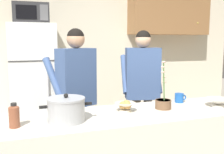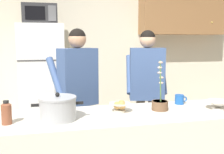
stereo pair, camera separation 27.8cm
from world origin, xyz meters
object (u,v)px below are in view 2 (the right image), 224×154
Objects in this scene: person_by_sink at (147,81)px; cooking_pot at (58,108)px; potted_orchid at (160,103)px; bread_bowl at (120,106)px; person_near_pot at (78,85)px; microwave at (40,14)px; bottle_near_edge at (6,113)px; coffee_mug at (180,99)px; empty_bowl at (219,104)px; refrigerator at (43,85)px.

person_by_sink is 1.49m from cooking_pot.
person_by_sink is 0.90m from potted_orchid.
person_by_sink reaches higher than bread_bowl.
person_near_pot is 8.71× the size of bread_bowl.
microwave reaches higher than potted_orchid.
person_by_sink is (0.88, 0.13, -0.00)m from person_near_pot.
person_near_pot is (0.42, -1.03, -0.87)m from microwave.
bottle_near_edge is 1.32m from potted_orchid.
potted_orchid is (-0.29, -0.17, 0.02)m from coffee_mug.
bread_bowl is (0.55, 0.12, -0.04)m from cooking_pot.
coffee_mug is (0.97, -0.58, -0.09)m from person_near_pot.
empty_bowl is 0.55m from potted_orchid.
bread_bowl is at bearing -167.70° from coffee_mug.
person_by_sink is at bearing 109.05° from empty_bowl.
refrigerator is at bearing 112.06° from bread_bowl.
refrigerator is at bearing 121.28° from potted_orchid.
microwave is 0.28× the size of person_by_sink.
refrigerator reaches higher than bottle_near_edge.
bottle_near_edge is at bearing -169.99° from coffee_mug.
microwave is at bearing 145.11° from person_by_sink.
cooking_pot is at bearing -174.21° from potted_orchid.
coffee_mug is at bearing 12.18° from cooking_pot.
cooking_pot is 1.47m from empty_bowl.
cooking_pot is at bearing -106.26° from person_near_pot.
coffee_mug is at bearing -83.13° from person_by_sink.
person_by_sink is at bearing 76.94° from potted_orchid.
potted_orchid reaches higher than empty_bowl.
person_near_pot is at bearing 132.07° from potted_orchid.
bottle_near_edge is at bearing -96.32° from refrigerator.
potted_orchid is at bearing -3.58° from bread_bowl.
microwave reaches higher than coffee_mug.
refrigerator is 1.94m from bottle_near_edge.
potted_orchid reaches higher than bottle_near_edge.
refrigerator is 4.35× the size of cooking_pot.
bottle_near_edge is at bearing -126.16° from person_near_pot.
bread_bowl is (-0.66, -0.14, 0.00)m from coffee_mug.
refrigerator is 1.15m from person_near_pot.
cooking_pot is at bearing -139.27° from person_by_sink.
refrigerator is 1.06× the size of person_by_sink.
person_near_pot is 0.88m from cooking_pot.
person_near_pot is at bearing -68.32° from refrigerator.
empty_bowl is (0.92, -0.13, -0.01)m from bread_bowl.
refrigerator is at bearing 130.63° from empty_bowl.
cooking_pot is at bearing -84.79° from refrigerator.
coffee_mug is 0.67× the size of bread_bowl.
person_near_pot is 1.50m from empty_bowl.
coffee_mug is (1.39, -1.64, 0.07)m from refrigerator.
potted_orchid reaches higher than coffee_mug.
potted_orchid is (0.92, 0.09, -0.03)m from cooking_pot.
empty_bowl is 0.51× the size of potted_orchid.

